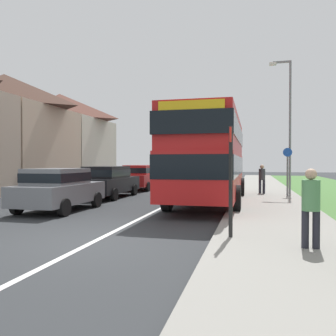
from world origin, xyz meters
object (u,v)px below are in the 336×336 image
bus_stop_sign (231,174)px  street_lamp_mid (288,118)px  double_decker_bus (210,154)px  cycle_route_sign (287,170)px  parked_car_black (108,180)px  pedestrian_walking_away (262,178)px  pedestrian_at_stop (311,204)px  parked_car_grey (59,187)px  parked_car_red (140,176)px

bus_stop_sign → street_lamp_mid: street_lamp_mid is taller
double_decker_bus → cycle_route_sign: 4.80m
parked_car_black → bus_stop_sign: bearing=-51.8°
parked_car_black → pedestrian_walking_away: pedestrian_walking_away is taller
bus_stop_sign → pedestrian_at_stop: bearing=-22.7°
parked_car_grey → pedestrian_walking_away: 10.83m
bus_stop_sign → street_lamp_mid: size_ratio=0.36×
double_decker_bus → pedestrian_walking_away: double_decker_bus is taller
pedestrian_at_stop → cycle_route_sign: (0.61, 10.94, 0.45)m
double_decker_bus → pedestrian_at_stop: size_ratio=5.77×
parked_car_red → bus_stop_sign: size_ratio=1.55×
parked_car_grey → street_lamp_mid: 12.38m
pedestrian_walking_away → cycle_route_sign: size_ratio=0.66×
parked_car_grey → pedestrian_at_stop: 9.07m
parked_car_black → pedestrian_walking_away: (7.64, 2.95, 0.09)m
parked_car_grey → pedestrian_at_stop: bearing=-27.6°
double_decker_bus → parked_car_black: 5.65m
double_decker_bus → parked_car_black: size_ratio=2.13×
pedestrian_walking_away → street_lamp_mid: (1.34, 0.22, 3.18)m
parked_car_grey → parked_car_red: (-0.17, 10.03, 0.02)m
pedestrian_walking_away → cycle_route_sign: bearing=-42.9°
pedestrian_at_stop → street_lamp_mid: street_lamp_mid is taller
pedestrian_walking_away → bus_stop_sign: bearing=-94.9°
pedestrian_walking_away → bus_stop_sign: 11.45m
pedestrian_at_stop → cycle_route_sign: 10.97m
double_decker_bus → parked_car_black: bearing=165.7°
parked_car_black → double_decker_bus: bearing=-14.3°
parked_car_grey → pedestrian_at_stop: pedestrian_at_stop is taller
parked_car_red → bus_stop_sign: 15.11m
parked_car_grey → parked_car_red: parked_car_red is taller
double_decker_bus → pedestrian_walking_away: 5.03m
parked_car_grey → parked_car_black: bearing=92.3°
parked_car_red → pedestrian_walking_away: size_ratio=2.41×
cycle_route_sign → parked_car_red: bearing=159.6°
pedestrian_at_stop → street_lamp_mid: 12.70m
pedestrian_at_stop → pedestrian_walking_away: (-0.59, 12.06, 0.00)m
double_decker_bus → bus_stop_sign: 7.23m
parked_car_grey → parked_car_black: parked_car_black is taller
parked_car_grey → double_decker_bus: bearing=34.6°
double_decker_bus → pedestrian_walking_away: (2.30, 4.32, -1.16)m
bus_stop_sign → cycle_route_sign: bearing=78.0°
parked_car_grey → bus_stop_sign: bus_stop_sign is taller
double_decker_bus → parked_car_grey: size_ratio=2.45×
double_decker_bus → parked_car_grey: bearing=-145.4°
parked_car_red → pedestrian_walking_away: bearing=-15.9°
parked_car_red → cycle_route_sign: size_ratio=1.60×
parked_car_red → pedestrian_at_stop: (8.21, -14.22, 0.09)m
parked_car_black → bus_stop_sign: (6.65, -8.45, 0.66)m
parked_car_red → bus_stop_sign: bearing=-63.9°
cycle_route_sign → parked_car_grey: bearing=-142.0°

